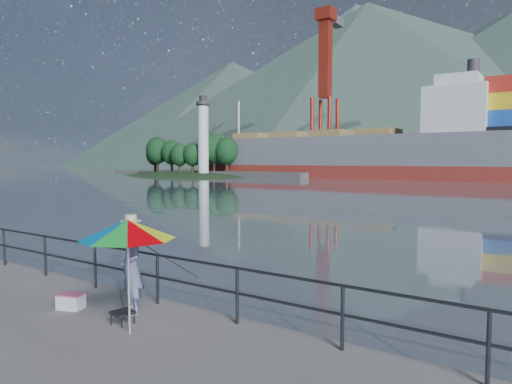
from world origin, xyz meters
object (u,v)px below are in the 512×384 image
cooler_bag (71,302)px  bulk_carrier (358,154)px  fisherman (132,268)px  beach_umbrella (128,230)px

cooler_bag → bulk_carrier: bulk_carrier is taller
cooler_bag → bulk_carrier: (-22.29, 70.69, 3.92)m
cooler_bag → fisherman: bearing=1.9°
beach_umbrella → bulk_carrier: size_ratio=0.03×
fisherman → beach_umbrella: size_ratio=0.90×
fisherman → bulk_carrier: (-23.45, 70.16, 3.19)m
fisherman → beach_umbrella: bearing=-20.7°
beach_umbrella → bulk_carrier: bearing=108.9°
fisherman → cooler_bag: size_ratio=3.74×
fisherman → beach_umbrella: beach_umbrella is taller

